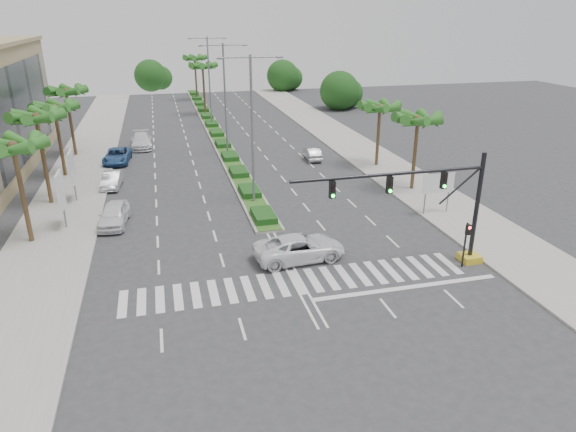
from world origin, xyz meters
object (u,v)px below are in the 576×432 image
at_px(car_parked_a, 114,215).
at_px(car_parked_d, 142,141).
at_px(car_right, 312,154).
at_px(car_parked_c, 117,156).
at_px(car_crossing, 299,248).
at_px(car_parked_b, 112,180).

distance_m(car_parked_a, car_parked_d, 24.23).
distance_m(car_parked_d, car_right, 20.70).
bearing_deg(car_parked_d, car_parked_c, -112.31).
distance_m(car_parked_d, car_crossing, 34.77).
xyz_separation_m(car_parked_b, car_parked_c, (0.00, 8.45, 0.04)).
relative_size(car_parked_b, car_parked_c, 0.80).
bearing_deg(car_parked_c, car_parked_a, -82.28).
height_order(car_parked_a, car_parked_c, car_parked_a).
relative_size(car_parked_c, car_parked_d, 0.95).
height_order(car_parked_d, car_crossing, car_parked_d).
bearing_deg(car_parked_c, car_right, -5.15).
distance_m(car_crossing, car_right, 24.44).
xyz_separation_m(car_parked_d, car_crossing, (10.28, -33.22, -0.00)).
height_order(car_parked_d, car_right, car_parked_d).
height_order(car_parked_b, car_parked_d, car_parked_d).
relative_size(car_parked_a, car_parked_b, 1.12).
xyz_separation_m(car_parked_a, car_right, (19.81, 14.10, -0.15)).
bearing_deg(car_crossing, car_parked_d, 12.62).
bearing_deg(car_right, car_crossing, 76.01).
relative_size(car_parked_a, car_parked_d, 0.84).
relative_size(car_parked_d, car_right, 1.41).
xyz_separation_m(car_parked_a, car_parked_d, (1.72, 24.17, 0.01)).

